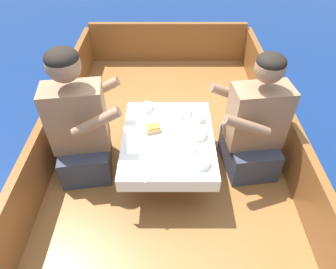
{
  "coord_description": "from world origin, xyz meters",
  "views": [
    {
      "loc": [
        0.0,
        -1.67,
        2.1
      ],
      "look_at": [
        0.0,
        -0.08,
        0.66
      ],
      "focal_mm": 32.0,
      "sensor_mm": 36.0,
      "label": 1
    }
  ],
  "objects_px": {
    "sandwich": "(153,128)",
    "coffee_cup_port": "(147,107)",
    "person_starboard": "(254,128)",
    "coffee_cup_starboard": "(200,118)",
    "person_port": "(80,127)"
  },
  "relations": [
    {
      "from": "sandwich",
      "to": "coffee_cup_port",
      "type": "distance_m",
      "value": 0.27
    },
    {
      "from": "sandwich",
      "to": "coffee_cup_port",
      "type": "relative_size",
      "value": 1.2
    },
    {
      "from": "person_starboard",
      "to": "coffee_cup_starboard",
      "type": "bearing_deg",
      "value": -23.35
    },
    {
      "from": "coffee_cup_port",
      "to": "coffee_cup_starboard",
      "type": "relative_size",
      "value": 1.12
    },
    {
      "from": "person_starboard",
      "to": "coffee_cup_port",
      "type": "distance_m",
      "value": 0.84
    },
    {
      "from": "person_port",
      "to": "coffee_cup_starboard",
      "type": "distance_m",
      "value": 0.89
    },
    {
      "from": "sandwich",
      "to": "person_starboard",
      "type": "bearing_deg",
      "value": 0.74
    },
    {
      "from": "sandwich",
      "to": "coffee_cup_starboard",
      "type": "relative_size",
      "value": 1.35
    },
    {
      "from": "person_starboard",
      "to": "coffee_cup_port",
      "type": "xyz_separation_m",
      "value": [
        -0.8,
        0.25,
        0.0
      ]
    },
    {
      "from": "person_starboard",
      "to": "sandwich",
      "type": "xyz_separation_m",
      "value": [
        -0.74,
        -0.01,
        0.0
      ]
    },
    {
      "from": "person_starboard",
      "to": "sandwich",
      "type": "distance_m",
      "value": 0.74
    },
    {
      "from": "person_port",
      "to": "person_starboard",
      "type": "xyz_separation_m",
      "value": [
        1.26,
        0.03,
        -0.04
      ]
    },
    {
      "from": "person_starboard",
      "to": "coffee_cup_port",
      "type": "relative_size",
      "value": 9.2
    },
    {
      "from": "coffee_cup_port",
      "to": "coffee_cup_starboard",
      "type": "height_order",
      "value": "coffee_cup_port"
    },
    {
      "from": "person_port",
      "to": "person_starboard",
      "type": "height_order",
      "value": "person_port"
    }
  ]
}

